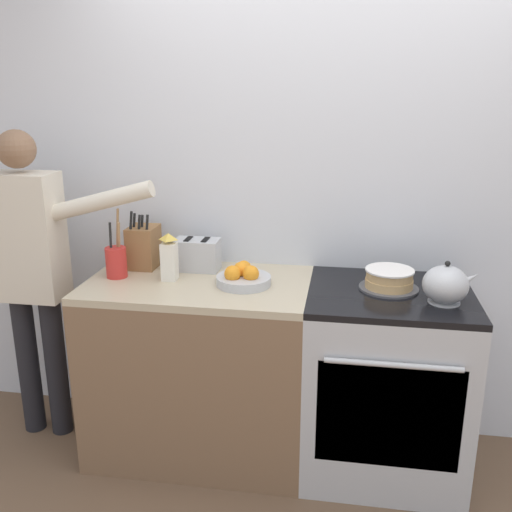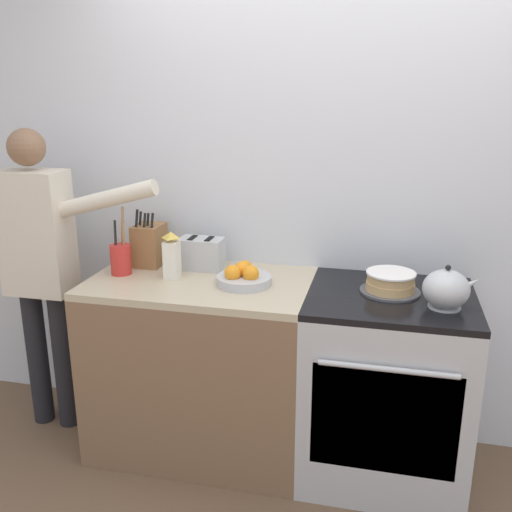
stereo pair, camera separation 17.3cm
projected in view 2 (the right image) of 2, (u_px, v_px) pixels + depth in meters
The scene contains 12 objects.
ground_plane at pixel (317, 504), 2.58m from camera, with size 16.00×16.00×0.00m, color brown.
wall_back at pixel (342, 194), 2.83m from camera, with size 8.00×0.04×2.60m.
counter_cabinet at pixel (202, 365), 2.89m from camera, with size 1.07×0.66×0.91m.
stove_range at pixel (385, 386), 2.69m from camera, with size 0.75×0.69×0.91m.
layer_cake at pixel (390, 283), 2.58m from camera, with size 0.27×0.27×0.10m.
tea_kettle at pixel (446, 289), 2.40m from camera, with size 0.24×0.20×0.19m.
knife_block at pixel (149, 245), 2.97m from camera, with size 0.14×0.18×0.30m.
utensil_crock at pixel (121, 258), 2.83m from camera, with size 0.10×0.10×0.34m.
fruit_bowl at pixel (244, 277), 2.69m from camera, with size 0.26×0.26×0.10m.
toaster at pixel (201, 253), 2.91m from camera, with size 0.24×0.13×0.16m.
milk_carton at pixel (172, 256), 2.76m from camera, with size 0.07×0.07×0.23m.
person_baker at pixel (41, 257), 2.94m from camera, with size 0.92×0.20×1.62m.
Camera 2 is at (0.22, -2.15, 1.82)m, focal length 40.00 mm.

